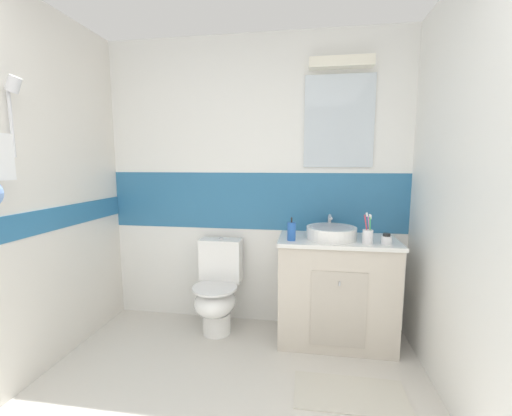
% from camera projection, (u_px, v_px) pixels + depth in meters
% --- Properties ---
extents(wall_back_tiled, '(3.20, 0.20, 2.50)m').
position_uv_depth(wall_back_tiled, '(256.00, 183.00, 2.88)').
color(wall_back_tiled, white).
rests_on(wall_back_tiled, ground_plane).
extents(wall_right_plain, '(0.10, 3.48, 2.50)m').
position_uv_depth(wall_right_plain, '(507.00, 204.00, 1.45)').
color(wall_right_plain, white).
rests_on(wall_right_plain, ground_plane).
extents(vanity_cabinet, '(0.91, 0.51, 0.85)m').
position_uv_depth(vanity_cabinet, '(336.00, 290.00, 2.60)').
color(vanity_cabinet, beige).
rests_on(vanity_cabinet, ground_plane).
extents(sink_basin, '(0.38, 0.43, 0.16)m').
position_uv_depth(sink_basin, '(331.00, 232.00, 2.53)').
color(sink_basin, white).
rests_on(sink_basin, vanity_cabinet).
extents(toilet, '(0.37, 0.50, 0.79)m').
position_uv_depth(toilet, '(217.00, 290.00, 2.76)').
color(toilet, white).
rests_on(toilet, ground_plane).
extents(toothbrush_cup, '(0.07, 0.07, 0.23)m').
position_uv_depth(toothbrush_cup, '(368.00, 235.00, 2.36)').
color(toothbrush_cup, white).
rests_on(toothbrush_cup, vanity_cabinet).
extents(soap_dispenser, '(0.06, 0.06, 0.18)m').
position_uv_depth(soap_dispenser, '(291.00, 231.00, 2.46)').
color(soap_dispenser, '#2659B2').
rests_on(soap_dispenser, vanity_cabinet).
extents(hair_gel_jar, '(0.08, 0.08, 0.08)m').
position_uv_depth(hair_gel_jar, '(386.00, 239.00, 2.35)').
color(hair_gel_jar, white).
rests_on(hair_gel_jar, vanity_cabinet).
extents(bath_mat, '(0.69, 0.35, 0.01)m').
position_uv_depth(bath_mat, '(350.00, 394.00, 2.02)').
color(bath_mat, beige).
rests_on(bath_mat, ground_plane).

